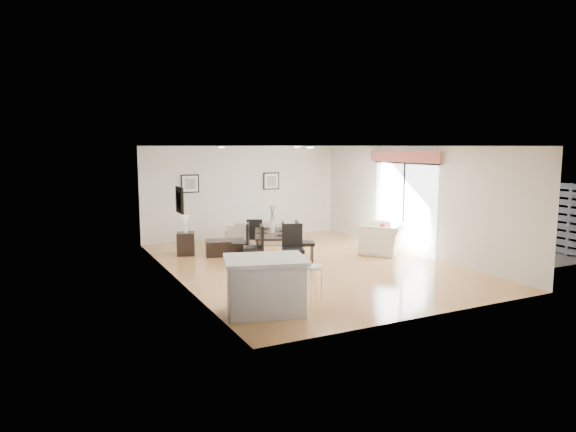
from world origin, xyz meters
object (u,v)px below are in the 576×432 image
dining_table (272,235)px  dining_chair_efar (286,236)px  sofa (266,232)px  bar_stool (313,271)px  armchair (384,238)px  dining_chair_enear (301,239)px  coffee_table (225,248)px  dining_chair_wnear (257,244)px  kitchen_island (265,285)px  side_table (186,244)px  dining_chair_wfar (244,239)px  dining_chair_head (293,244)px  dining_chair_foot (255,234)px

dining_table → dining_chair_efar: 0.74m
sofa → bar_stool: 5.66m
armchair → dining_chair_enear: bearing=-39.9°
armchair → coffee_table: bearing=-60.7°
dining_chair_wnear → bar_stool: size_ratio=1.40×
sofa → kitchen_island: kitchen_island is taller
bar_stool → sofa: bearing=74.5°
armchair → side_table: bearing=-61.6°
dining_chair_wfar → kitchen_island: size_ratio=0.59×
dining_chair_head → bar_stool: (-0.81, -2.39, 0.02)m
dining_chair_efar → sofa: bearing=19.0°
dining_table → bar_stool: size_ratio=2.66×
armchair → dining_table: armchair is taller
dining_chair_wnear → coffee_table: bearing=-153.3°
dining_chair_foot → coffee_table: size_ratio=0.92×
dining_table → dining_chair_efar: dining_chair_efar is taller
sofa → armchair: armchair is taller
armchair → dining_chair_efar: size_ratio=1.38×
dining_chair_wnear → coffee_table: size_ratio=1.00×
dining_table → dining_chair_foot: (-0.03, 1.01, -0.12)m
dining_chair_efar → side_table: 2.52m
dining_chair_enear → sofa: bearing=18.9°
dining_chair_enear → kitchen_island: size_ratio=0.63×
coffee_table → sofa: bearing=46.5°
dining_chair_wfar → dining_chair_foot: size_ratio=1.02×
armchair → coffee_table: size_ratio=1.23×
armchair → bar_stool: armchair is taller
bar_stool → kitchen_island: bearing=180.0°
armchair → dining_chair_head: dining_chair_head is taller
kitchen_island → dining_chair_wfar: bearing=89.7°
dining_chair_efar → side_table: (-2.24, 1.12, -0.19)m
sofa → coffee_table: size_ratio=2.33×
dining_chair_efar → dining_chair_foot: (-0.61, 0.58, 0.02)m
dining_table → dining_chair_head: 1.00m
armchair → dining_chair_foot: dining_chair_foot is taller
dining_chair_foot → coffee_table: bearing=17.8°
dining_chair_wnear → dining_chair_foot: 1.54m
armchair → dining_table: size_ratio=0.65×
dining_chair_head → side_table: bearing=143.6°
dining_table → bar_stool: bearing=-80.1°
dining_table → dining_chair_head: size_ratio=1.79×
dining_chair_wfar → side_table: size_ratio=1.58×
dining_chair_efar → side_table: size_ratio=1.50×
kitchen_island → bar_stool: (0.90, 0.00, 0.12)m
dining_table → side_table: (-1.66, 1.56, -0.33)m
dining_chair_head → dining_table: bearing=111.9°
dining_chair_wfar → dining_chair_head: size_ratio=0.89×
armchair → dining_chair_head: bearing=-27.0°
dining_chair_wnear → kitchen_island: dining_chair_wnear is taller
dining_table → bar_stool: (-0.78, -3.39, -0.02)m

